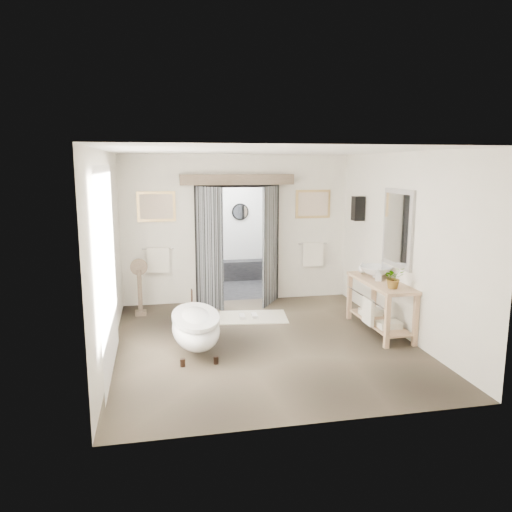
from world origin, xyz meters
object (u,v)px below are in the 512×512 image
Objects in this scene: clawfoot_tub at (196,327)px; vanity at (379,302)px; rug at (253,317)px; basin at (376,272)px.

vanity is at bearing 5.35° from clawfoot_tub.
clawfoot_tub reaches higher than rug.
clawfoot_tub is 2.81× the size of basin.
rug is (1.13, 1.43, -0.36)m from clawfoot_tub.
clawfoot_tub is at bearing -174.65° from vanity.
rug is at bearing 148.32° from vanity.
basin reaches higher than clawfoot_tub.
basin is (1.92, -0.89, 0.94)m from rug.
basin reaches higher than vanity.
rug is at bearing 51.69° from clawfoot_tub.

